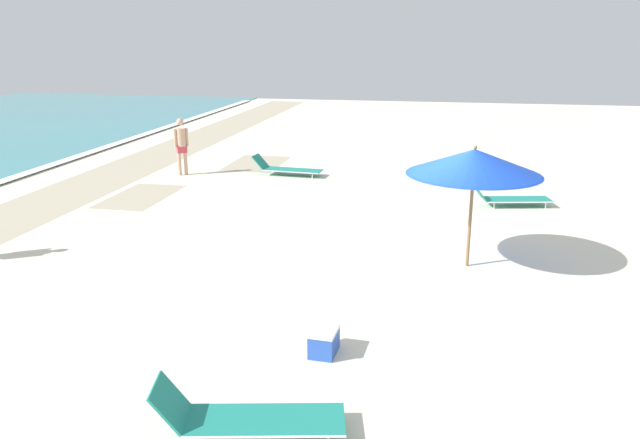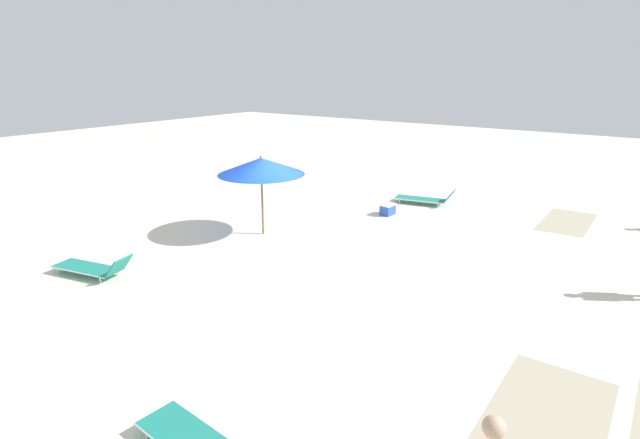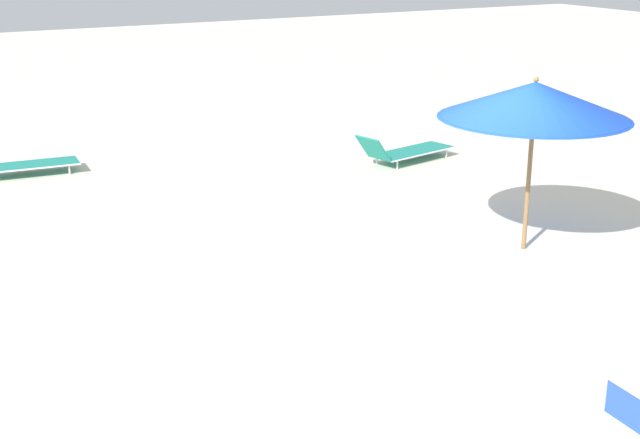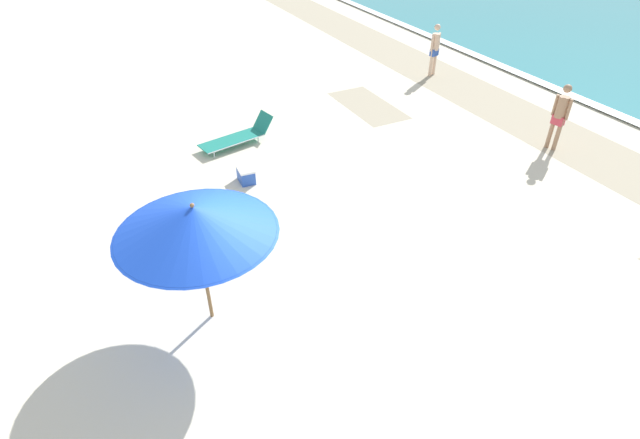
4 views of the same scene
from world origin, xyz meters
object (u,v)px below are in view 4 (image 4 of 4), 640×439
(beach_umbrella, at_px, (195,221))
(beachgoer_strolling_adult, at_px, (560,113))
(sun_lounger_beside_umbrella, at_px, (238,136))
(beachgoer_wading_adult, at_px, (435,47))
(cooler_box, at_px, (246,175))

(beach_umbrella, xyz_separation_m, beachgoer_strolling_adult, (-1.77, 9.86, -1.00))
(sun_lounger_beside_umbrella, height_order, beachgoer_strolling_adult, beachgoer_strolling_adult)
(beachgoer_wading_adult, distance_m, cooler_box, 9.31)
(sun_lounger_beside_umbrella, bearing_deg, beachgoer_wading_adult, 91.73)
(sun_lounger_beside_umbrella, bearing_deg, beach_umbrella, -35.43)
(beach_umbrella, relative_size, beachgoer_wading_adult, 1.40)
(beachgoer_wading_adult, bearing_deg, cooler_box, 9.59)
(beach_umbrella, distance_m, beachgoer_wading_adult, 13.04)
(beach_umbrella, distance_m, sun_lounger_beside_umbrella, 6.58)
(beachgoer_wading_adult, relative_size, beachgoer_strolling_adult, 1.00)
(beachgoer_wading_adult, xyz_separation_m, beachgoer_strolling_adult, (5.95, -0.59, 0.00))
(beach_umbrella, distance_m, beachgoer_strolling_adult, 10.07)
(beach_umbrella, relative_size, cooler_box, 4.73)
(beachgoer_strolling_adult, relative_size, cooler_box, 3.39)
(sun_lounger_beside_umbrella, xyz_separation_m, cooler_box, (1.95, -0.50, -0.03))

